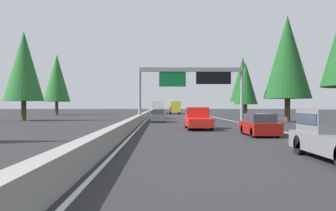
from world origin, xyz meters
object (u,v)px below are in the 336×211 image
at_px(conifer_right_mid, 246,83).
at_px(conifer_left_mid, 57,78).
at_px(sedan_mid_right, 260,125).
at_px(sedan_distant_b, 159,114).
at_px(conifer_right_near, 287,57).
at_px(bus_near_center, 158,107).
at_px(pickup_distant_a, 198,118).
at_px(sedan_far_right, 158,116).
at_px(conifer_right_far, 243,79).
at_px(box_truck_mid_left, 175,107).
at_px(minivan_mid_center, 159,109).
at_px(conifer_left_near, 24,66).
at_px(sign_gantry_overhead, 192,79).

bearing_deg(conifer_right_mid, conifer_left_mid, 75.11).
relative_size(sedan_mid_right, sedan_distant_b, 1.00).
distance_m(conifer_right_near, conifer_right_mid, 24.99).
height_order(bus_near_center, pickup_distant_a, bus_near_center).
bearing_deg(sedan_far_right, pickup_distant_a, -166.00).
relative_size(conifer_right_near, conifer_right_far, 0.97).
height_order(box_truck_mid_left, sedan_distant_b, box_truck_mid_left).
bearing_deg(conifer_right_far, minivan_mid_center, 44.07).
distance_m(sedan_mid_right, sedan_far_right, 22.41).
bearing_deg(box_truck_mid_left, sedan_mid_right, -177.24).
bearing_deg(conifer_right_near, bus_near_center, 19.50).
xyz_separation_m(sedan_distant_b, conifer_right_far, (30.58, -19.57, 7.44)).
bearing_deg(sedan_far_right, conifer_left_near, 76.14).
bearing_deg(conifer_right_near, conifer_right_far, -5.13).
relative_size(conifer_right_mid, conifer_left_near, 0.85).
bearing_deg(conifer_left_near, sedan_distant_b, -67.34).
bearing_deg(minivan_mid_center, sedan_distant_b, -179.85).
bearing_deg(minivan_mid_center, conifer_left_mid, 142.55).
height_order(bus_near_center, conifer_right_far, conifer_right_far).
bearing_deg(sedan_distant_b, box_truck_mid_left, -6.66).
distance_m(minivan_mid_center, box_truck_mid_left, 19.61).
height_order(sedan_far_right, conifer_left_near, conifer_left_near).
bearing_deg(sedan_distant_b, conifer_right_mid, -51.98).
distance_m(minivan_mid_center, conifer_right_near, 65.50).
distance_m(box_truck_mid_left, sedan_distant_b, 31.94).
distance_m(conifer_right_mid, conifer_left_mid, 39.28).
xyz_separation_m(sedan_mid_right, conifer_right_far, (63.77, -12.74, 7.44)).
distance_m(bus_near_center, conifer_right_far, 21.07).
xyz_separation_m(sedan_mid_right, conifer_left_mid, (55.96, 28.53, 7.12)).
height_order(box_truck_mid_left, conifer_right_mid, conifer_right_mid).
distance_m(sedan_far_right, conifer_left_near, 19.49).
height_order(conifer_right_near, conifer_left_mid, conifer_right_near).
xyz_separation_m(box_truck_mid_left, conifer_right_mid, (-19.02, -12.53, 4.52)).
bearing_deg(bus_near_center, minivan_mid_center, -0.67).
relative_size(bus_near_center, conifer_right_mid, 1.14).
distance_m(sign_gantry_overhead, pickup_distant_a, 13.95).
bearing_deg(sedan_mid_right, pickup_distant_a, 24.75).
height_order(sedan_far_right, bus_near_center, bus_near_center).
bearing_deg(conifer_left_mid, pickup_distant_a, -152.65).
height_order(sign_gantry_overhead, sedan_far_right, sign_gantry_overhead).
xyz_separation_m(minivan_mid_center, conifer_right_far, (-20.35, -19.70, 7.17)).
xyz_separation_m(box_truck_mid_left, conifer_right_far, (-1.13, -15.87, 6.51)).
relative_size(bus_near_center, pickup_distant_a, 2.05).
distance_m(bus_near_center, conifer_left_near, 44.57).
bearing_deg(conifer_right_near, conifer_right_mid, -1.15).
bearing_deg(conifer_right_mid, minivan_mid_center, 23.16).
relative_size(sedan_mid_right, conifer_right_far, 0.33).
relative_size(sedan_distant_b, conifer_left_near, 0.37).
height_order(sedan_mid_right, conifer_right_far, conifer_right_far).
bearing_deg(conifer_right_near, sedan_distant_b, 52.12).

